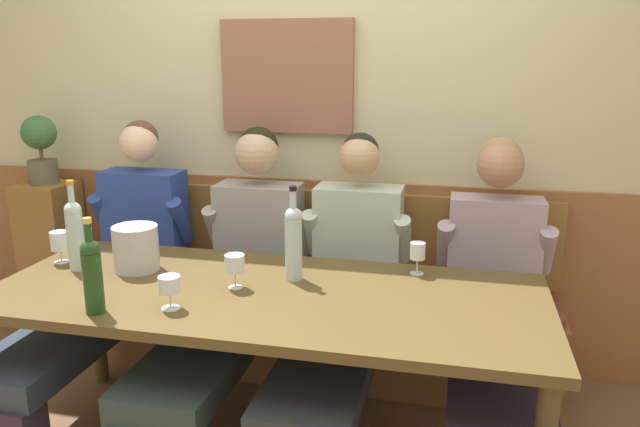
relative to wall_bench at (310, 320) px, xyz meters
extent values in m
cube|color=#C4BC95|center=(0.00, 0.26, 1.12)|extent=(6.80, 0.08, 2.80)
cube|color=#8C5A46|center=(-0.17, 0.20, 1.24)|extent=(0.69, 0.04, 0.57)
cube|color=brown|center=(0.00, 0.21, 0.21)|extent=(6.80, 0.03, 0.99)
cube|color=brown|center=(0.00, -0.02, -0.06)|extent=(2.48, 0.42, 0.44)
cube|color=brown|center=(0.00, -0.02, 0.18)|extent=(2.43, 0.39, 0.05)
cube|color=brown|center=(0.00, 0.17, 0.43)|extent=(2.48, 0.04, 0.45)
cube|color=#4F3C1E|center=(0.00, -0.74, 0.43)|extent=(2.18, 0.89, 0.04)
cylinder|color=brown|center=(-1.02, -0.37, 0.07)|extent=(0.07, 0.07, 0.69)
cylinder|color=#4F411B|center=(1.02, -0.37, 0.07)|extent=(0.07, 0.07, 0.69)
cube|color=#293340|center=(-0.91, -0.64, 0.15)|extent=(0.35, 1.18, 0.11)
cube|color=navy|center=(-0.91, -0.02, 0.48)|extent=(0.42, 0.20, 0.55)
sphere|color=beige|center=(-0.91, -0.03, 0.91)|extent=(0.20, 0.20, 0.20)
sphere|color=brown|center=(-0.91, 0.00, 0.93)|extent=(0.18, 0.18, 0.18)
cylinder|color=navy|center=(-1.13, -0.06, 0.52)|extent=(0.08, 0.20, 0.27)
cylinder|color=navy|center=(-0.68, -0.06, 0.52)|extent=(0.08, 0.20, 0.27)
cube|color=#293635|center=(-0.26, -0.65, 0.15)|extent=(0.36, 1.17, 0.11)
cube|color=gray|center=(-0.26, -0.02, 0.46)|extent=(0.42, 0.22, 0.51)
sphere|color=tan|center=(-0.26, -0.03, 0.88)|extent=(0.22, 0.22, 0.22)
sphere|color=black|center=(-0.26, 0.00, 0.91)|extent=(0.20, 0.20, 0.20)
cylinder|color=gray|center=(-0.49, -0.06, 0.49)|extent=(0.08, 0.20, 0.27)
cylinder|color=gray|center=(-0.04, -0.06, 0.49)|extent=(0.08, 0.20, 0.27)
cube|color=#2A2D35|center=(0.25, -0.65, 0.15)|extent=(0.35, 1.17, 0.11)
cube|color=#B1BBAA|center=(0.25, -0.02, 0.47)|extent=(0.42, 0.22, 0.52)
sphere|color=tan|center=(0.25, -0.03, 0.88)|extent=(0.20, 0.20, 0.20)
sphere|color=black|center=(0.25, 0.00, 0.90)|extent=(0.18, 0.18, 0.18)
cylinder|color=#B1BBAA|center=(0.03, -0.06, 0.49)|extent=(0.08, 0.20, 0.27)
cylinder|color=#B1BBAA|center=(0.47, -0.06, 0.49)|extent=(0.08, 0.20, 0.27)
cube|color=#30273A|center=(0.90, -0.64, 0.15)|extent=(0.36, 1.18, 0.11)
cube|color=#9F8A98|center=(0.90, -0.02, 0.46)|extent=(0.43, 0.18, 0.50)
sphere|color=#AC765B|center=(0.90, -0.03, 0.87)|extent=(0.21, 0.21, 0.21)
sphere|color=#A37A4E|center=(0.90, 0.00, 0.89)|extent=(0.20, 0.20, 0.20)
cylinder|color=#9F8A98|center=(0.67, -0.05, 0.48)|extent=(0.08, 0.20, 0.27)
cylinder|color=#9F8A98|center=(1.12, -0.05, 0.48)|extent=(0.08, 0.20, 0.27)
cylinder|color=#B9B3BA|center=(-0.61, -0.63, 0.55)|extent=(0.19, 0.19, 0.19)
cylinder|color=#1C3F17|center=(-0.53, -1.07, 0.56)|extent=(0.07, 0.07, 0.22)
sphere|color=#1C3F17|center=(-0.53, -1.07, 0.69)|extent=(0.07, 0.07, 0.07)
cylinder|color=#1C3F17|center=(-0.53, -1.07, 0.74)|extent=(0.03, 0.03, 0.09)
cylinder|color=gold|center=(-0.53, -1.07, 0.79)|extent=(0.03, 0.03, 0.02)
cylinder|color=#ADC6BD|center=(-0.86, -0.69, 0.58)|extent=(0.07, 0.07, 0.25)
sphere|color=#ADC6BD|center=(-0.86, -0.69, 0.72)|extent=(0.07, 0.07, 0.07)
cylinder|color=#ADC6BD|center=(-0.86, -0.69, 0.78)|extent=(0.03, 0.03, 0.10)
cylinder|color=orange|center=(-0.86, -0.69, 0.83)|extent=(0.03, 0.03, 0.02)
cylinder|color=#B2C1C6|center=(0.08, -0.59, 0.58)|extent=(0.07, 0.07, 0.26)
sphere|color=#B2C1C6|center=(0.08, -0.59, 0.72)|extent=(0.07, 0.07, 0.07)
cylinder|color=#B2C1C6|center=(0.08, -0.59, 0.78)|extent=(0.03, 0.03, 0.09)
cylinder|color=black|center=(0.08, -0.59, 0.84)|extent=(0.03, 0.03, 0.02)
cylinder|color=silver|center=(-0.28, -0.99, 0.45)|extent=(0.07, 0.07, 0.00)
cylinder|color=silver|center=(-0.28, -0.99, 0.49)|extent=(0.01, 0.01, 0.06)
cylinder|color=silver|center=(-0.28, -0.99, 0.55)|extent=(0.08, 0.08, 0.06)
cylinder|color=silver|center=(-0.12, -0.74, 0.45)|extent=(0.06, 0.06, 0.00)
cylinder|color=silver|center=(-0.12, -0.74, 0.49)|extent=(0.01, 0.01, 0.06)
cylinder|color=silver|center=(-0.12, -0.74, 0.56)|extent=(0.08, 0.08, 0.07)
cylinder|color=#F6E279|center=(-0.12, -0.74, 0.53)|extent=(0.07, 0.07, 0.02)
cylinder|color=silver|center=(0.57, -0.41, 0.45)|extent=(0.06, 0.06, 0.00)
cylinder|color=silver|center=(0.57, -0.41, 0.49)|extent=(0.01, 0.01, 0.06)
cylinder|color=silver|center=(0.57, -0.41, 0.56)|extent=(0.06, 0.06, 0.07)
cylinder|color=#F5DD7C|center=(0.57, -0.41, 0.53)|extent=(0.06, 0.06, 0.02)
cylinder|color=silver|center=(-0.99, -0.62, 0.45)|extent=(0.06, 0.06, 0.00)
cylinder|color=silver|center=(-0.99, -0.62, 0.48)|extent=(0.01, 0.01, 0.06)
cylinder|color=silver|center=(-0.99, -0.62, 0.55)|extent=(0.08, 0.08, 0.08)
cylinder|color=#EBE279|center=(-0.99, -0.62, 0.52)|extent=(0.07, 0.07, 0.02)
cube|color=brown|center=(-1.54, 0.03, 0.19)|extent=(0.28, 0.28, 0.93)
cylinder|color=brown|center=(-1.54, 0.03, 0.72)|extent=(0.16, 0.16, 0.13)
cylinder|color=brown|center=(-1.54, 0.03, 0.83)|extent=(0.02, 0.02, 0.08)
sphere|color=#396637|center=(-1.54, 0.03, 0.94)|extent=(0.19, 0.19, 0.19)
camera|label=1|loc=(0.71, -2.86, 1.34)|focal=34.09mm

